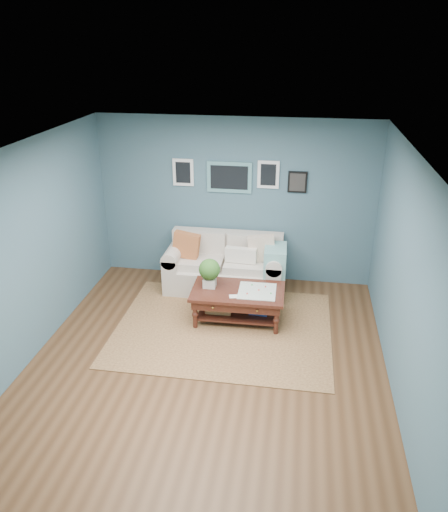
# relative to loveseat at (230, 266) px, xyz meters

# --- Properties ---
(room_shell) EXTENTS (5.00, 5.02, 2.70)m
(room_shell) POSITION_rel_loveseat_xyz_m (0.01, -1.97, 0.96)
(room_shell) COLOR brown
(room_shell) RESTS_ON ground
(area_rug) EXTENTS (3.02, 2.42, 0.01)m
(area_rug) POSITION_rel_loveseat_xyz_m (0.09, -1.23, -0.40)
(area_rug) COLOR brown
(area_rug) RESTS_ON ground
(loveseat) EXTENTS (1.93, 0.87, 0.99)m
(loveseat) POSITION_rel_loveseat_xyz_m (0.00, 0.00, 0.00)
(loveseat) COLOR beige
(loveseat) RESTS_ON ground
(coffee_table) EXTENTS (1.33, 0.80, 0.92)m
(coffee_table) POSITION_rel_loveseat_xyz_m (0.19, -0.97, 0.01)
(coffee_table) COLOR #330E0D
(coffee_table) RESTS_ON ground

